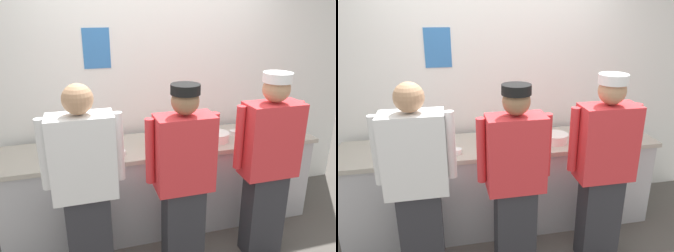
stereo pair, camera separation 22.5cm
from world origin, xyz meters
TOP-DOWN VIEW (x-y plane):
  - ground_plane at (0.00, 0.00)m, footprint 9.00×9.00m
  - wall_back at (-0.00, 0.79)m, footprint 4.70×0.11m
  - prep_counter at (0.00, 0.34)m, footprint 3.00×0.64m
  - chef_near_left at (-0.75, -0.24)m, footprint 0.60×0.24m
  - chef_center at (-0.01, -0.30)m, footprint 0.58×0.24m
  - chef_far_right at (0.73, -0.31)m, footprint 0.60×0.24m
  - plate_stack_front at (0.51, 0.25)m, footprint 0.24×0.24m
  - plate_stack_rear at (0.05, 0.46)m, footprint 0.20×0.20m
  - mixing_bowl_steel at (-0.85, 0.34)m, footprint 0.36×0.36m
  - sheet_tray at (1.08, 0.33)m, footprint 0.49×0.42m
  - squeeze_bottle_primary at (-0.15, 0.33)m, footprint 0.05×0.05m
  - ramekin_orange_sauce at (0.74, 0.36)m, footprint 0.08×0.08m
  - ramekin_yellow_sauce at (-0.43, 0.17)m, footprint 0.09×0.09m
  - deli_cup at (0.43, 0.53)m, footprint 0.09×0.09m

SIDE VIEW (x-z plane):
  - ground_plane at x=0.00m, z-range 0.00..0.00m
  - prep_counter at x=0.00m, z-range 0.00..0.89m
  - chef_center at x=-0.01m, z-range 0.05..1.64m
  - chef_near_left at x=-0.75m, z-range 0.05..1.67m
  - chef_far_right at x=0.73m, z-range 0.06..1.69m
  - sheet_tray at x=1.08m, z-range 0.89..0.91m
  - ramekin_orange_sauce at x=0.74m, z-range 0.89..0.93m
  - ramekin_yellow_sauce at x=-0.43m, z-range 0.89..0.93m
  - plate_stack_rear at x=0.05m, z-range 0.89..0.95m
  - plate_stack_front at x=0.51m, z-range 0.89..0.97m
  - deli_cup at x=0.43m, z-range 0.89..0.99m
  - mixing_bowl_steel at x=-0.85m, z-range 0.89..1.02m
  - squeeze_bottle_primary at x=-0.15m, z-range 0.88..1.08m
  - wall_back at x=0.00m, z-range 0.00..2.88m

